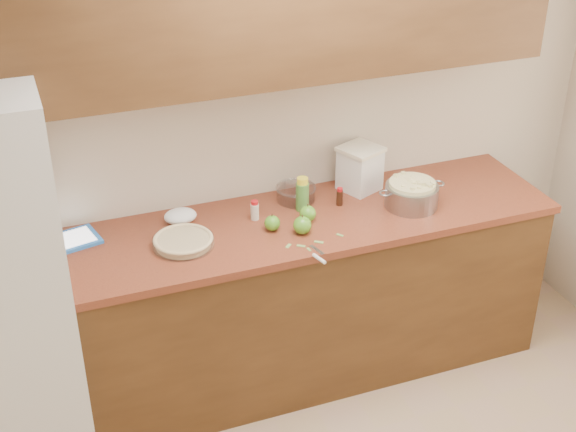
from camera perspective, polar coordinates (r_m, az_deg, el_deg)
name	(u,v)px	position (r m, az deg, el deg)	size (l,w,h in m)	color
room_shell	(460,334)	(2.59, 12.14, -8.22)	(3.60, 3.60, 3.60)	tan
counter_run	(292,298)	(4.15, 0.30, -5.83)	(2.64, 0.68, 0.92)	#573518
upper_cabinets	(281,1)	(3.64, -0.53, 15.05)	(2.60, 0.34, 0.70)	#543419
pie	(183,241)	(3.72, -7.46, -1.80)	(0.29, 0.29, 0.05)	silver
colander	(412,194)	(4.05, 8.78, 1.53)	(0.36, 0.27, 0.13)	gray
flour_canister	(360,168)	(4.16, 5.13, 3.41)	(0.25, 0.25, 0.24)	white
tablet	(71,240)	(3.86, -15.18, -1.69)	(0.29, 0.24, 0.02)	blue
paring_knife	(319,257)	(3.60, 2.21, -2.95)	(0.06, 0.17, 0.02)	gray
lemon_bottle	(302,195)	(3.96, 1.03, 1.53)	(0.06, 0.06, 0.18)	#4C8C38
cinnamon_shaker	(255,210)	(3.89, -2.38, 0.40)	(0.04, 0.04, 0.10)	beige
vanilla_bottle	(340,197)	(4.03, 3.69, 1.37)	(0.03, 0.03, 0.09)	black
mixing_bowl	(296,193)	(4.06, 0.57, 1.67)	(0.21, 0.21, 0.08)	silver
paper_towel	(180,216)	(3.91, -7.66, 0.00)	(0.16, 0.13, 0.07)	white
apple_left	(272,223)	(3.80, -1.13, -0.51)	(0.08, 0.08, 0.09)	#4D9222
apple_center	(308,214)	(3.88, 1.41, 0.17)	(0.08, 0.08, 0.09)	#4D9222
apple_front	(302,225)	(3.77, 1.03, -0.66)	(0.09, 0.09, 0.10)	#4D9222
peel_a	(340,235)	(3.79, 3.71, -1.36)	(0.03, 0.01, 0.00)	#7DA751
peel_b	(309,249)	(3.67, 1.50, -2.39)	(0.03, 0.01, 0.00)	#7DA751
peel_c	(301,246)	(3.69, 0.93, -2.14)	(0.04, 0.02, 0.00)	#7DA751
peel_d	(288,246)	(3.69, 0.02, -2.14)	(0.04, 0.01, 0.00)	#7DA751
peel_e	(319,242)	(3.73, 2.20, -1.87)	(0.04, 0.02, 0.00)	#7DA751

